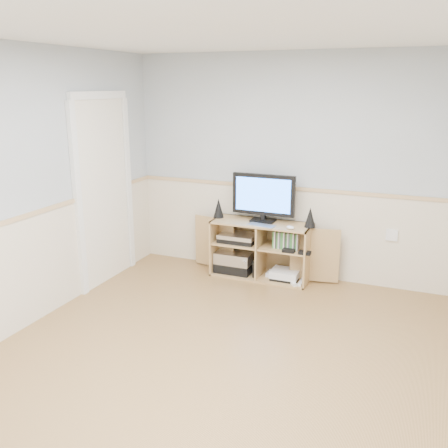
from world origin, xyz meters
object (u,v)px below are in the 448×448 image
Objects in this scene: keyboard at (261,225)px; game_consoles at (284,275)px; monitor at (264,196)px; media_cabinet at (262,248)px.

keyboard reaches higher than game_consoles.
monitor is 0.35m from keyboard.
monitor is 1.61× the size of game_consoles.
game_consoles is at bearing -12.55° from media_cabinet.
monitor is at bearing 168.14° from game_consoles.
media_cabinet is 3.90× the size of game_consoles.
keyboard is 0.65m from game_consoles.
media_cabinet is at bearing 90.00° from monitor.
keyboard is at bearing -77.14° from media_cabinet.
media_cabinet is 2.43× the size of monitor.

